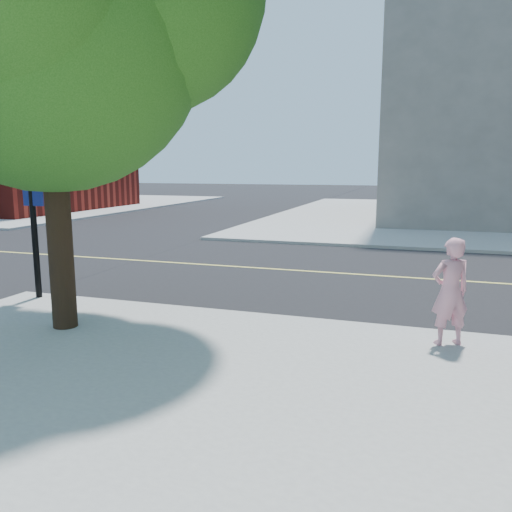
% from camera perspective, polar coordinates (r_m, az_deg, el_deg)
% --- Properties ---
extents(ground, '(140.00, 140.00, 0.00)m').
position_cam_1_polar(ground, '(11.38, -20.34, -4.67)').
color(ground, black).
rests_on(ground, ground).
extents(road_ew, '(140.00, 9.00, 0.01)m').
position_cam_1_polar(road_ew, '(15.07, -9.72, -0.71)').
color(road_ew, black).
rests_on(road_ew, ground).
extents(man_on_phone, '(0.70, 0.61, 1.61)m').
position_cam_1_polar(man_on_phone, '(8.09, 20.73, -3.72)').
color(man_on_phone, pink).
rests_on(man_on_phone, sidewalk_se).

